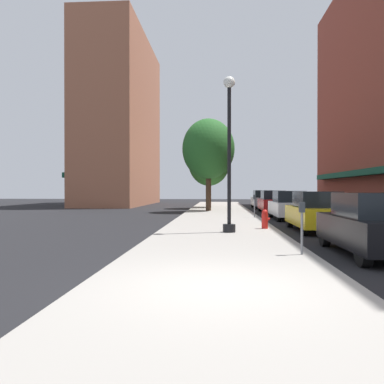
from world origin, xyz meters
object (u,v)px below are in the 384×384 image
object	(u,v)px
car_red	(273,202)
car_silver	(263,200)
parking_meter_far	(254,203)
tree_near	(208,149)
parking_meter_near	(302,221)
car_black	(372,225)
lamppost	(229,151)
tree_mid	(209,162)
car_yellow	(316,212)
fire_hydrant	(265,219)
car_white	(289,206)

from	to	relation	value
car_red	car_silver	world-z (taller)	same
parking_meter_far	car_silver	xyz separation A→B (m)	(1.95, 13.31, -0.14)
car_red	tree_near	bearing A→B (deg)	177.71
tree_near	car_red	bearing A→B (deg)	-3.73
parking_meter_near	parking_meter_far	xyz separation A→B (m)	(0.00, 12.89, 0.00)
car_black	car_red	xyz separation A→B (m)	(0.00, 18.92, 0.00)
lamppost	tree_mid	size ratio (longest dim) A/B	0.94
car_red	parking_meter_near	bearing A→B (deg)	-94.25
car_yellow	car_black	bearing A→B (deg)	-88.54
fire_hydrant	car_yellow	distance (m)	2.14
parking_meter_far	car_red	xyz separation A→B (m)	(1.95, 6.69, -0.14)
tree_near	car_red	distance (m)	6.26
fire_hydrant	car_black	distance (m)	6.14
parking_meter_far	car_yellow	world-z (taller)	car_yellow
tree_mid	car_black	size ratio (longest dim) A/B	1.46
lamppost	car_black	size ratio (longest dim) A/B	1.37
fire_hydrant	car_yellow	xyz separation A→B (m)	(2.11, 0.17, 0.29)
car_black	fire_hydrant	bearing A→B (deg)	110.48
tree_mid	car_white	xyz separation A→B (m)	(4.89, -12.61, -3.40)
lamppost	parking_meter_far	bearing A→B (deg)	78.07
parking_meter_near	tree_near	world-z (taller)	tree_near
car_yellow	car_white	bearing A→B (deg)	91.46
parking_meter_far	car_black	xyz separation A→B (m)	(1.95, -12.24, -0.14)
parking_meter_far	car_silver	world-z (taller)	car_silver
lamppost	car_white	size ratio (longest dim) A/B	1.37
parking_meter_near	tree_near	xyz separation A→B (m)	(-2.85, 19.89, 3.86)
car_black	car_red	world-z (taller)	same
fire_hydrant	car_red	world-z (taller)	car_red
car_black	parking_meter_near	bearing A→B (deg)	-161.07
tree_near	tree_mid	world-z (taller)	tree_near
tree_mid	car_red	world-z (taller)	tree_mid
tree_near	car_black	bearing A→B (deg)	-75.99
parking_meter_near	tree_mid	xyz separation A→B (m)	(-2.94, 25.51, 3.26)
parking_meter_far	car_red	size ratio (longest dim) A/B	0.30
parking_meter_near	parking_meter_far	world-z (taller)	same
car_black	car_yellow	bearing A→B (deg)	90.33
lamppost	parking_meter_far	world-z (taller)	lamppost
car_white	car_silver	xyz separation A→B (m)	(0.00, 13.30, 0.00)
tree_mid	car_white	world-z (taller)	tree_mid
lamppost	car_silver	world-z (taller)	lamppost
car_white	car_silver	distance (m)	13.30
parking_meter_far	car_white	size ratio (longest dim) A/B	0.30
car_yellow	car_red	distance (m)	12.99
lamppost	tree_mid	xyz separation A→B (m)	(-1.27, 20.54, 1.01)
car_red	lamppost	bearing A→B (deg)	-102.50
fire_hydrant	lamppost	bearing A→B (deg)	-136.31
tree_mid	car_silver	bearing A→B (deg)	8.04
tree_mid	car_yellow	distance (m)	19.84
fire_hydrant	car_black	bearing A→B (deg)	-69.85
parking_meter_far	car_yellow	xyz separation A→B (m)	(1.95, -6.30, -0.14)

